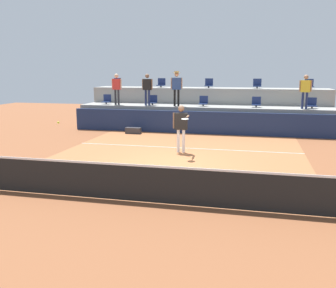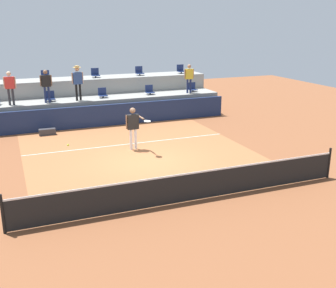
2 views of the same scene
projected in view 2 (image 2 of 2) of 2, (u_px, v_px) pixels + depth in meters
name	position (u px, v px, depth m)	size (l,w,h in m)	color
ground_plane	(147.00, 161.00, 15.86)	(40.00, 40.00, 0.00)	brown
court_inner_paint	(139.00, 153.00, 16.75)	(9.00, 10.00, 0.01)	#A36038
court_service_line	(129.00, 144.00, 17.99)	(9.00, 0.06, 0.00)	silver
tennis_net	(191.00, 186.00, 12.16)	(10.48, 0.08, 1.07)	black
sponsor_backboard	(109.00, 115.00, 21.03)	(13.00, 0.16, 1.10)	navy
seating_tier_lower	(103.00, 109.00, 22.17)	(13.00, 1.80, 1.25)	gray
seating_tier_upper	(95.00, 96.00, 23.65)	(13.00, 1.80, 2.10)	gray
stadium_chair_lower_left	(50.00, 97.00, 20.91)	(0.44, 0.40, 0.52)	#2D2D33
stadium_chair_lower_center	(103.00, 94.00, 21.87)	(0.44, 0.40, 0.52)	#2D2D33
stadium_chair_lower_right	(150.00, 91.00, 22.81)	(0.44, 0.40, 0.52)	#2D2D33
stadium_chair_lower_far_right	(192.00, 88.00, 23.75)	(0.44, 0.40, 0.52)	#2D2D33
stadium_chair_upper_left	(45.00, 76.00, 22.27)	(0.44, 0.40, 0.52)	#2D2D33
stadium_chair_upper_center	(95.00, 74.00, 23.24)	(0.44, 0.40, 0.52)	#2D2D33
stadium_chair_upper_right	(139.00, 72.00, 24.17)	(0.44, 0.40, 0.52)	#2D2D33
stadium_chair_upper_far_right	(181.00, 70.00, 25.11)	(0.44, 0.40, 0.52)	#2D2D33
tennis_player	(133.00, 124.00, 16.93)	(0.77, 1.21, 1.78)	white
spectator_in_grey	(10.00, 85.00, 19.68)	(0.58, 0.24, 1.64)	#2D2D33
spectator_leaning_on_rail	(46.00, 83.00, 20.28)	(0.58, 0.23, 1.63)	navy
spectator_with_hat	(78.00, 79.00, 20.80)	(0.60, 0.45, 1.77)	black
spectator_in_white	(189.00, 76.00, 23.05)	(0.57, 0.24, 1.61)	navy
tennis_ball	(68.00, 145.00, 12.70)	(0.07, 0.07, 0.07)	#CCE033
equipment_bag	(47.00, 132.00, 19.39)	(0.76, 0.28, 0.30)	#333338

